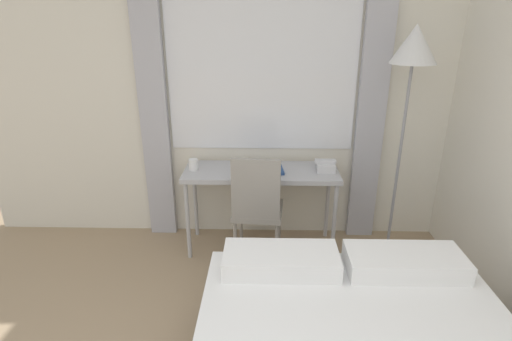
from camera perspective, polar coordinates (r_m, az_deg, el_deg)
The scene contains 7 objects.
wall_back_with_window at distance 3.54m, azimuth -2.18°, elevation 11.17°, with size 4.71×0.13×2.70m.
desk at distance 3.42m, azimuth 0.73°, elevation -1.00°, with size 1.31×0.47×0.75m.
desk_chair at distance 3.24m, azimuth 0.16°, elevation -4.90°, with size 0.43×0.43×0.97m.
standing_lamp at distance 3.28m, azimuth 21.41°, elevation 13.96°, with size 0.35×0.35×1.92m.
telephone at distance 3.43m, azimuth 9.84°, elevation 0.69°, with size 0.18×0.19×0.09m.
book at distance 3.37m, azimuth 1.81°, elevation 0.11°, with size 0.26×0.23×0.02m.
mug at distance 3.43m, azimuth -8.92°, elevation 0.85°, with size 0.08×0.08×0.09m.
Camera 1 is at (0.24, -0.59, 1.97)m, focal length 28.00 mm.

